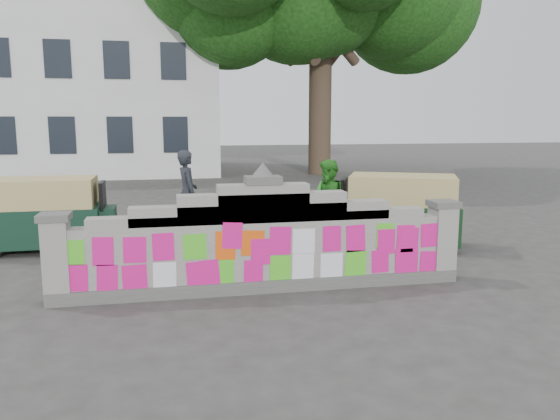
{
  "coord_description": "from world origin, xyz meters",
  "views": [
    {
      "loc": [
        -1.42,
        -8.14,
        2.64
      ],
      "look_at": [
        0.47,
        1.0,
        1.1
      ],
      "focal_mm": 35.0,
      "sensor_mm": 36.0,
      "label": 1
    }
  ],
  "objects": [
    {
      "name": "pedestrian",
      "position": [
        1.93,
        2.9,
        0.91
      ],
      "size": [
        0.97,
        1.08,
        1.82
      ],
      "primitive_type": "imported",
      "rotation": [
        0.0,
        0.0,
        -1.19
      ],
      "color": "#319127",
      "rests_on": "ground"
    },
    {
      "name": "rickshaw_left",
      "position": [
        -3.87,
        3.55,
        0.77
      ],
      "size": [
        2.68,
        1.25,
        1.48
      ],
      "rotation": [
        0.0,
        0.0,
        0.0
      ],
      "color": "black",
      "rests_on": "ground"
    },
    {
      "name": "ground",
      "position": [
        0.0,
        0.0,
        0.0
      ],
      "size": [
        100.0,
        100.0,
        0.0
      ],
      "primitive_type": "plane",
      "color": "#383533",
      "rests_on": "ground"
    },
    {
      "name": "cyclist_bike",
      "position": [
        -1.02,
        3.37,
        0.52
      ],
      "size": [
        2.09,
        1.08,
        1.05
      ],
      "primitive_type": "imported",
      "rotation": [
        0.0,
        0.0,
        1.77
      ],
      "color": "black",
      "rests_on": "ground"
    },
    {
      "name": "rickshaw_right",
      "position": [
        3.32,
        2.44,
        0.78
      ],
      "size": [
        2.79,
        2.12,
        1.51
      ],
      "rotation": [
        0.0,
        0.0,
        2.71
      ],
      "color": "black",
      "rests_on": "ground"
    },
    {
      "name": "parapet_wall",
      "position": [
        -0.0,
        -0.01,
        0.75
      ],
      "size": [
        6.48,
        0.44,
        2.01
      ],
      "color": "#4C4C49",
      "rests_on": "ground"
    },
    {
      "name": "cyclist_rider",
      "position": [
        -1.02,
        3.37,
        0.89
      ],
      "size": [
        0.55,
        0.72,
        1.78
      ],
      "primitive_type": "imported",
      "rotation": [
        0.0,
        0.0,
        1.77
      ],
      "color": "#22242B",
      "rests_on": "ground"
    },
    {
      "name": "building",
      "position": [
        -7.0,
        21.98,
        4.01
      ],
      "size": [
        16.0,
        10.0,
        8.9
      ],
      "color": "silver",
      "rests_on": "ground"
    }
  ]
}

